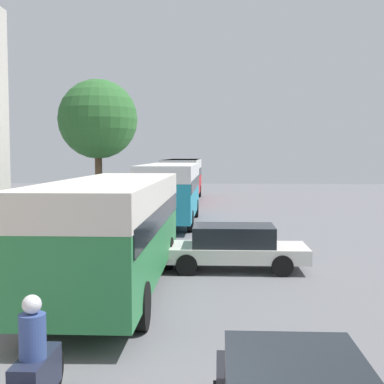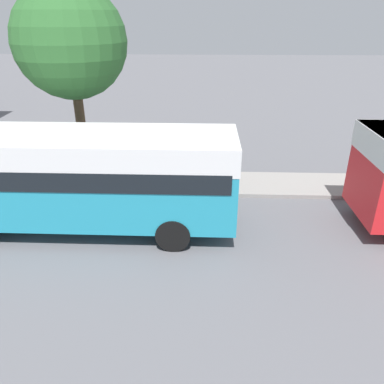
{
  "view_description": "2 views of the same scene",
  "coord_description": "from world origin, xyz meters",
  "px_view_note": "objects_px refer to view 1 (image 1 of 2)",
  "views": [
    {
      "loc": [
        0.77,
        -4.89,
        3.58
      ],
      "look_at": [
        -0.67,
        24.07,
        1.53
      ],
      "focal_mm": 50.0,
      "sensor_mm": 36.0,
      "label": 1
    },
    {
      "loc": [
        8.55,
        26.25,
        6.15
      ],
      "look_at": [
        -1.9,
        25.83,
        1.2
      ],
      "focal_mm": 35.0,
      "sensor_mm": 36.0,
      "label": 2
    }
  ],
  "objects_px": {
    "bus_lead": "(114,219)",
    "car_crossing": "(233,246)",
    "bus_third_in_line": "(183,174)",
    "motorcycle_behind_lead": "(35,370)",
    "bus_following": "(170,185)"
  },
  "relations": [
    {
      "from": "bus_lead",
      "to": "motorcycle_behind_lead",
      "type": "distance_m",
      "value": 6.73
    },
    {
      "from": "bus_lead",
      "to": "bus_following",
      "type": "relative_size",
      "value": 1.0
    },
    {
      "from": "bus_third_in_line",
      "to": "motorcycle_behind_lead",
      "type": "xyz_separation_m",
      "value": [
        0.31,
        -34.3,
        -1.38
      ]
    },
    {
      "from": "bus_third_in_line",
      "to": "motorcycle_behind_lead",
      "type": "distance_m",
      "value": 34.33
    },
    {
      "from": "bus_following",
      "to": "bus_third_in_line",
      "type": "xyz_separation_m",
      "value": [
        -0.3,
        13.86,
        0.07
      ]
    },
    {
      "from": "bus_third_in_line",
      "to": "car_crossing",
      "type": "height_order",
      "value": "bus_third_in_line"
    },
    {
      "from": "bus_third_in_line",
      "to": "car_crossing",
      "type": "xyz_separation_m",
      "value": [
        3.24,
        -24.76,
        -1.33
      ]
    },
    {
      "from": "bus_third_in_line",
      "to": "car_crossing",
      "type": "distance_m",
      "value": 25.0
    },
    {
      "from": "bus_following",
      "to": "bus_lead",
      "type": "bearing_deg",
      "value": -90.9
    },
    {
      "from": "bus_lead",
      "to": "car_crossing",
      "type": "distance_m",
      "value": 4.47
    },
    {
      "from": "bus_lead",
      "to": "motorcycle_behind_lead",
      "type": "xyz_separation_m",
      "value": [
        0.23,
        -6.61,
        -1.23
      ]
    },
    {
      "from": "bus_lead",
      "to": "bus_third_in_line",
      "type": "height_order",
      "value": "bus_third_in_line"
    },
    {
      "from": "bus_lead",
      "to": "car_crossing",
      "type": "xyz_separation_m",
      "value": [
        3.16,
        2.93,
        -1.18
      ]
    },
    {
      "from": "motorcycle_behind_lead",
      "to": "bus_third_in_line",
      "type": "bearing_deg",
      "value": 90.51
    },
    {
      "from": "motorcycle_behind_lead",
      "to": "bus_lead",
      "type": "bearing_deg",
      "value": 91.98
    }
  ]
}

